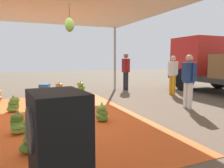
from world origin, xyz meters
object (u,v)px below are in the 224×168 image
crate_0 (45,88)px  banana_bunch_0 (31,136)px  banana_bunch_3 (13,105)px  speaker_stack (58,162)px  banana_bunch_1 (60,90)px  worker_2 (173,72)px  banana_bunch_2 (102,113)px  banana_bunch_8 (18,124)px  banana_bunch_7 (81,90)px  worker_1 (126,69)px  banana_bunch_5 (67,138)px  worker_0 (189,77)px

crate_0 → banana_bunch_0: bearing=-7.2°
banana_bunch_3 → speaker_stack: size_ratio=0.38×
banana_bunch_1 → worker_2: (1.13, 4.25, 0.65)m
banana_bunch_2 → banana_bunch_8: (0.14, -1.75, 0.00)m
banana_bunch_7 → banana_bunch_8: banana_bunch_7 is taller
banana_bunch_1 → speaker_stack: bearing=-9.3°
worker_1 → banana_bunch_8: bearing=-45.1°
banana_bunch_1 → banana_bunch_2: banana_bunch_1 is taller
worker_2 → speaker_stack: worker_2 is taller
worker_2 → crate_0: (-2.58, -4.67, -0.72)m
banana_bunch_5 → crate_0: banana_bunch_5 is taller
banana_bunch_8 → banana_bunch_7: bearing=148.7°
worker_0 → worker_2: size_ratio=1.00×
banana_bunch_0 → worker_1: 7.02m
worker_2 → crate_0: size_ratio=3.13×
worker_0 → worker_1: 4.05m
banana_bunch_1 → worker_0: bearing=43.8°
banana_bunch_5 → banana_bunch_1: bearing=172.0°
speaker_stack → banana_bunch_3: bearing=-173.8°
banana_bunch_0 → banana_bunch_3: (-2.86, -0.34, -0.07)m
banana_bunch_5 → speaker_stack: size_ratio=0.45×
banana_bunch_3 → banana_bunch_7: (-1.69, 2.30, 0.06)m
worker_1 → worker_2: worker_1 is taller
crate_0 → banana_bunch_8: bearing=-10.8°
banana_bunch_3 → banana_bunch_8: (1.89, 0.13, -0.00)m
banana_bunch_5 → speaker_stack: bearing=-13.6°
banana_bunch_7 → banana_bunch_8: size_ratio=1.33×
speaker_stack → crate_0: (-7.80, 0.62, -0.40)m
crate_0 → worker_2: bearing=61.1°
banana_bunch_7 → worker_2: (0.99, 3.48, 0.64)m
speaker_stack → worker_1: bearing=149.8°
banana_bunch_7 → banana_bunch_8: bearing=-31.3°
banana_bunch_7 → speaker_stack: size_ratio=0.50×
banana_bunch_5 → banana_bunch_8: 1.38m
banana_bunch_8 → crate_0: size_ratio=0.88×
worker_1 → speaker_stack: bearing=-30.2°
banana_bunch_7 → crate_0: banana_bunch_7 is taller
banana_bunch_8 → worker_0: (-0.46, 4.52, 0.71)m
banana_bunch_1 → worker_0: (3.26, 3.12, 0.65)m
banana_bunch_1 → banana_bunch_3: (1.83, -1.53, -0.06)m
banana_bunch_1 → worker_1: (-0.79, 3.12, 0.73)m
banana_bunch_3 → banana_bunch_8: banana_bunch_8 is taller
banana_bunch_2 → worker_2: bearing=122.1°
banana_bunch_0 → worker_1: worker_1 is taller
banana_bunch_3 → crate_0: banana_bunch_3 is taller
banana_bunch_0 → speaker_stack: (1.66, 0.15, 0.32)m
banana_bunch_0 → crate_0: 6.19m
banana_bunch_2 → banana_bunch_7: 3.46m
worker_1 → worker_2: 2.23m
banana_bunch_0 → worker_0: worker_0 is taller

